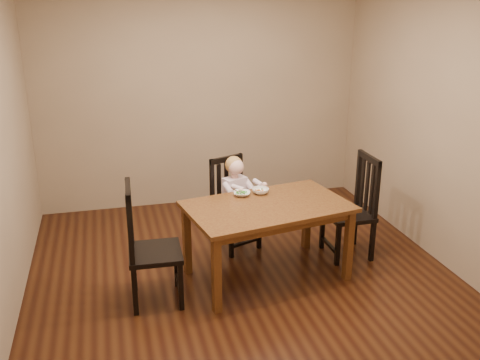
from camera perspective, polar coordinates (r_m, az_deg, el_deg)
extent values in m
cube|color=#3D1E0C|center=(5.27, 0.13, -9.84)|extent=(4.00, 4.00, 0.01)
cube|color=#947B5E|center=(6.67, -4.24, 8.74)|extent=(4.00, 0.01, 2.70)
cube|color=#947B5E|center=(2.97, 9.92, -5.10)|extent=(4.00, 0.01, 2.70)
cube|color=#947B5E|center=(4.69, -24.25, 2.56)|extent=(0.01, 4.00, 2.70)
cube|color=#947B5E|center=(5.59, 20.48, 5.53)|extent=(0.01, 4.00, 2.70)
cube|color=#441F0F|center=(4.92, 2.95, -2.85)|extent=(1.60, 1.13, 0.04)
cube|color=#441F0F|center=(4.94, 2.94, -3.48)|extent=(1.46, 0.99, 0.08)
cube|color=#441F0F|center=(4.52, -2.52, -10.11)|extent=(0.08, 0.08, 0.69)
cube|color=#441F0F|center=(5.11, 11.51, -6.86)|extent=(0.08, 0.08, 0.69)
cube|color=#441F0F|center=(5.14, -5.69, -6.38)|extent=(0.08, 0.08, 0.69)
cube|color=#441F0F|center=(5.66, 7.13, -3.92)|extent=(0.08, 0.08, 0.69)
cube|color=black|center=(5.60, -0.45, -3.37)|extent=(0.53, 0.52, 0.04)
cube|color=black|center=(5.91, 0.02, -4.36)|extent=(0.05, 0.05, 0.39)
cube|color=black|center=(5.72, -2.91, -5.21)|extent=(0.05, 0.05, 0.39)
cube|color=black|center=(5.66, 2.06, -5.48)|extent=(0.05, 0.05, 0.39)
cube|color=black|center=(5.47, -0.94, -6.41)|extent=(0.05, 0.05, 0.39)
cube|color=black|center=(5.73, 0.02, 0.24)|extent=(0.05, 0.05, 0.54)
cube|color=black|center=(5.53, -3.00, -0.47)|extent=(0.05, 0.05, 0.54)
cube|color=black|center=(5.55, -1.48, 2.24)|extent=(0.38, 0.18, 0.06)
cube|color=black|center=(5.69, -0.67, -0.19)|extent=(0.05, 0.03, 0.46)
cube|color=black|center=(5.64, -1.46, -0.38)|extent=(0.05, 0.03, 0.46)
cube|color=black|center=(5.59, -2.26, -0.57)|extent=(0.05, 0.03, 0.46)
cube|color=black|center=(4.69, -9.04, -7.68)|extent=(0.47, 0.49, 0.04)
cube|color=black|center=(4.97, -11.26, -9.26)|extent=(0.04, 0.04, 0.44)
cube|color=black|center=(4.62, -11.15, -11.61)|extent=(0.04, 0.04, 0.44)
cube|color=black|center=(4.98, -6.81, -8.94)|extent=(0.04, 0.04, 0.44)
cube|color=black|center=(4.63, -6.33, -11.26)|extent=(0.04, 0.04, 0.44)
cube|color=black|center=(4.74, -11.70, -3.25)|extent=(0.04, 0.04, 0.61)
cube|color=black|center=(4.36, -11.62, -5.24)|extent=(0.04, 0.04, 0.61)
cube|color=black|center=(4.45, -11.89, -1.00)|extent=(0.06, 0.45, 0.06)
cube|color=black|center=(4.66, -11.65, -4.05)|extent=(0.02, 0.05, 0.52)
cube|color=black|center=(4.56, -11.63, -4.57)|extent=(0.02, 0.05, 0.52)
cube|color=black|center=(4.46, -11.61, -5.11)|extent=(0.02, 0.05, 0.52)
cube|color=black|center=(5.54, 11.46, -3.62)|extent=(0.44, 0.46, 0.04)
cube|color=black|center=(5.55, 13.93, -6.38)|extent=(0.04, 0.04, 0.43)
cube|color=black|center=(5.87, 12.14, -4.80)|extent=(0.04, 0.04, 0.43)
cube|color=black|center=(5.39, 10.39, -6.90)|extent=(0.04, 0.04, 0.43)
cube|color=black|center=(5.72, 8.77, -5.24)|extent=(0.04, 0.04, 0.43)
cube|color=black|center=(5.34, 14.39, -1.05)|extent=(0.04, 0.04, 0.59)
cube|color=black|center=(5.67, 12.53, 0.28)|extent=(0.04, 0.04, 0.59)
cube|color=black|center=(5.42, 13.65, 2.27)|extent=(0.04, 0.44, 0.06)
cube|color=black|center=(5.43, 13.91, -1.03)|extent=(0.02, 0.05, 0.51)
cube|color=black|center=(5.51, 13.41, -0.67)|extent=(0.02, 0.05, 0.51)
cube|color=black|center=(5.60, 12.93, -0.32)|extent=(0.02, 0.05, 0.51)
imported|color=white|center=(5.11, 0.21, -1.46)|extent=(0.20, 0.20, 0.04)
imported|color=white|center=(5.17, 2.20, -1.17)|extent=(0.21, 0.21, 0.05)
cube|color=silver|center=(5.07, -0.11, -1.28)|extent=(0.12, 0.08, 0.05)
cube|color=silver|center=(5.08, -0.11, -1.45)|extent=(0.05, 0.04, 0.01)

